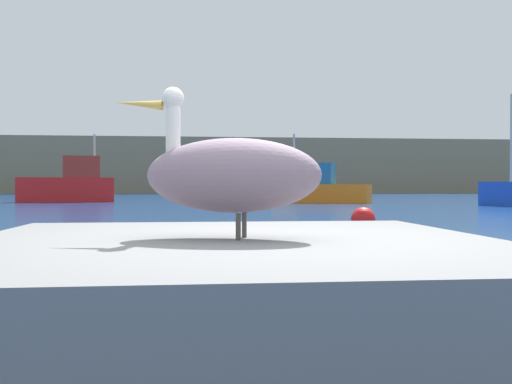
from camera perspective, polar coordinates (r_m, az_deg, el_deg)
The scene contains 7 objects.
ground_plane at distance 3.71m, azimuth 1.47°, elevation -15.43°, with size 260.00×260.00×0.00m, color navy.
hillside_backdrop at distance 71.81m, azimuth -5.72°, elevation 2.53°, with size 140.00×11.47×6.56m, color #7F755B.
pier_dock at distance 3.51m, azimuth -2.34°, elevation -10.43°, with size 3.18×3.13×0.71m, color slate.
pelican at distance 3.44m, azimuth -2.53°, elevation 1.83°, with size 1.32×0.78×0.92m.
fishing_boat_orange at distance 32.86m, azimuth 6.41°, elevation 0.33°, with size 5.65×4.08×3.99m.
fishing_boat_red at distance 35.86m, azimuth -18.10°, elevation 0.73°, with size 5.70×2.71×4.09m.
mooring_buoy at distance 12.83m, azimuth 10.65°, elevation -2.70°, with size 0.54×0.54×0.54m, color red.
Camera 1 is at (-0.47, -3.53, 1.03)m, focal length 40.07 mm.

